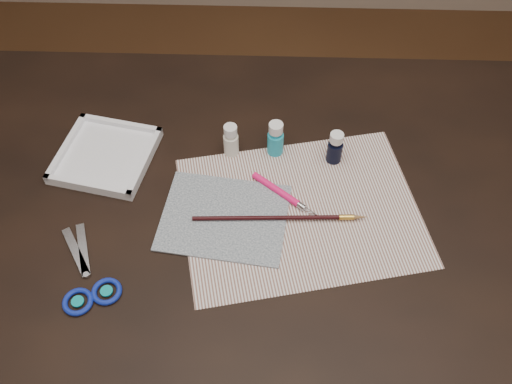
{
  "coord_description": "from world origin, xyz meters",
  "views": [
    {
      "loc": [
        0.02,
        -0.64,
        1.63
      ],
      "look_at": [
        0.0,
        0.0,
        0.8
      ],
      "focal_mm": 40.0,
      "sensor_mm": 36.0,
      "label": 1
    }
  ],
  "objects_px": {
    "paint_bottle_white": "(231,140)",
    "scissors": "(80,268)",
    "paint_bottle_cyan": "(276,138)",
    "palette_tray": "(106,155)",
    "paper": "(301,211)",
    "canvas": "(224,217)",
    "paint_bottle_navy": "(335,147)"
  },
  "relations": [
    {
      "from": "paint_bottle_white",
      "to": "paint_bottle_navy",
      "type": "height_order",
      "value": "same"
    },
    {
      "from": "paint_bottle_cyan",
      "to": "palette_tray",
      "type": "bearing_deg",
      "value": -175.07
    },
    {
      "from": "paint_bottle_cyan",
      "to": "scissors",
      "type": "height_order",
      "value": "paint_bottle_cyan"
    },
    {
      "from": "paper",
      "to": "paint_bottle_white",
      "type": "xyz_separation_m",
      "value": [
        -0.14,
        0.14,
        0.04
      ]
    },
    {
      "from": "palette_tray",
      "to": "canvas",
      "type": "bearing_deg",
      "value": -29.43
    },
    {
      "from": "canvas",
      "to": "palette_tray",
      "type": "bearing_deg",
      "value": 150.57
    },
    {
      "from": "paint_bottle_white",
      "to": "paint_bottle_cyan",
      "type": "bearing_deg",
      "value": 2.95
    },
    {
      "from": "paint_bottle_white",
      "to": "scissors",
      "type": "relative_size",
      "value": 0.37
    },
    {
      "from": "canvas",
      "to": "scissors",
      "type": "height_order",
      "value": "scissors"
    },
    {
      "from": "canvas",
      "to": "paint_bottle_navy",
      "type": "distance_m",
      "value": 0.26
    },
    {
      "from": "scissors",
      "to": "paper",
      "type": "bearing_deg",
      "value": -102.32
    },
    {
      "from": "palette_tray",
      "to": "paint_bottle_white",
      "type": "bearing_deg",
      "value": 5.62
    },
    {
      "from": "paint_bottle_navy",
      "to": "scissors",
      "type": "distance_m",
      "value": 0.53
    },
    {
      "from": "paint_bottle_white",
      "to": "paint_bottle_cyan",
      "type": "relative_size",
      "value": 0.94
    },
    {
      "from": "paint_bottle_cyan",
      "to": "paint_bottle_navy",
      "type": "height_order",
      "value": "paint_bottle_cyan"
    },
    {
      "from": "paper",
      "to": "scissors",
      "type": "xyz_separation_m",
      "value": [
        -0.39,
        -0.14,
        0.0
      ]
    },
    {
      "from": "paint_bottle_cyan",
      "to": "paint_bottle_navy",
      "type": "xyz_separation_m",
      "value": [
        0.12,
        -0.02,
        -0.0
      ]
    },
    {
      "from": "canvas",
      "to": "paint_bottle_white",
      "type": "relative_size",
      "value": 3.1
    },
    {
      "from": "canvas",
      "to": "paper",
      "type": "bearing_deg",
      "value": 8.44
    },
    {
      "from": "paper",
      "to": "canvas",
      "type": "relative_size",
      "value": 1.9
    },
    {
      "from": "paint_bottle_white",
      "to": "paint_bottle_cyan",
      "type": "height_order",
      "value": "paint_bottle_cyan"
    },
    {
      "from": "paper",
      "to": "paint_bottle_white",
      "type": "bearing_deg",
      "value": 134.03
    },
    {
      "from": "paper",
      "to": "scissors",
      "type": "bearing_deg",
      "value": -160.31
    },
    {
      "from": "paint_bottle_navy",
      "to": "scissors",
      "type": "xyz_separation_m",
      "value": [
        -0.46,
        -0.27,
        -0.03
      ]
    },
    {
      "from": "canvas",
      "to": "paint_bottle_navy",
      "type": "bearing_deg",
      "value": 35.65
    },
    {
      "from": "paint_bottle_white",
      "to": "palette_tray",
      "type": "relative_size",
      "value": 0.41
    },
    {
      "from": "paint_bottle_navy",
      "to": "paper",
      "type": "bearing_deg",
      "value": -117.59
    },
    {
      "from": "paint_bottle_cyan",
      "to": "palette_tray",
      "type": "distance_m",
      "value": 0.35
    },
    {
      "from": "scissors",
      "to": "palette_tray",
      "type": "relative_size",
      "value": 1.12
    },
    {
      "from": "canvas",
      "to": "paint_bottle_white",
      "type": "height_order",
      "value": "paint_bottle_white"
    },
    {
      "from": "canvas",
      "to": "paint_bottle_navy",
      "type": "relative_size",
      "value": 3.11
    },
    {
      "from": "paint_bottle_white",
      "to": "scissors",
      "type": "height_order",
      "value": "paint_bottle_white"
    }
  ]
}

